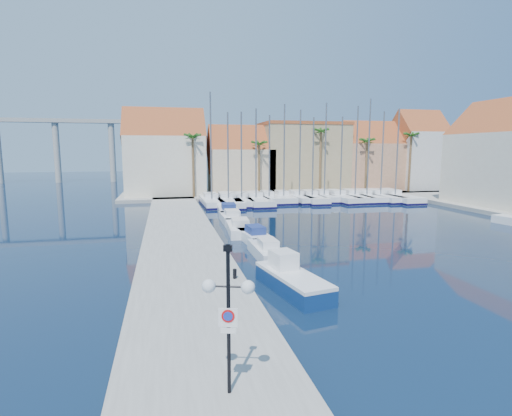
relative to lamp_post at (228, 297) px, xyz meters
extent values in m
plane|color=black|center=(8.53, 7.18, -3.38)|extent=(260.00, 260.00, 0.00)
cube|color=gray|center=(-0.47, 20.68, -3.13)|extent=(6.00, 77.00, 0.50)
cube|color=gray|center=(18.53, 55.18, -3.13)|extent=(54.00, 16.00, 0.50)
cylinder|color=black|center=(0.00, 0.01, -0.69)|extent=(0.11, 0.11, 4.39)
cylinder|color=black|center=(-0.26, 0.09, 0.30)|extent=(0.54, 0.22, 0.05)
cylinder|color=black|center=(0.26, -0.08, 0.30)|extent=(0.54, 0.22, 0.05)
sphere|color=white|center=(-0.52, 0.17, 0.30)|extent=(0.40, 0.40, 0.40)
sphere|color=white|center=(0.53, -0.16, 0.30)|extent=(0.40, 0.40, 0.40)
cube|color=black|center=(0.00, 0.01, 1.40)|extent=(0.27, 0.20, 0.18)
cube|color=white|center=(-0.02, -0.06, -0.58)|extent=(0.53, 0.20, 0.55)
cylinder|color=red|center=(-0.03, -0.08, -0.52)|extent=(0.36, 0.13, 0.37)
cylinder|color=#1933A5|center=(-0.03, -0.09, -0.52)|extent=(0.26, 0.09, 0.26)
cube|color=white|center=(-0.02, -0.06, -0.96)|extent=(0.43, 0.16, 0.15)
cylinder|color=black|center=(1.93, 10.16, -2.62)|extent=(0.21, 0.21, 0.53)
cube|color=navy|center=(4.80, 8.77, -2.97)|extent=(2.86, 5.81, 0.83)
cube|color=white|center=(4.80, 8.77, -2.46)|extent=(2.86, 5.81, 0.19)
cube|color=white|center=(4.59, 9.86, -1.95)|extent=(1.46, 1.68, 1.02)
cube|color=white|center=(5.13, 15.77, -2.98)|extent=(1.65, 5.12, 0.80)
cube|color=white|center=(5.13, 15.25, -2.28)|extent=(1.15, 1.79, 0.60)
cube|color=white|center=(5.31, 20.78, -2.98)|extent=(2.25, 5.57, 0.80)
cube|color=navy|center=(5.36, 20.24, -2.28)|extent=(1.39, 2.01, 0.60)
cube|color=white|center=(4.83, 24.46, -2.98)|extent=(2.55, 6.57, 0.80)
cube|color=white|center=(4.78, 23.82, -2.28)|extent=(1.61, 2.36, 0.60)
cube|color=white|center=(4.90, 29.74, -2.98)|extent=(1.87, 5.62, 0.80)
cube|color=white|center=(4.89, 29.18, -2.28)|extent=(1.28, 1.98, 0.60)
cube|color=white|center=(5.44, 34.83, -2.98)|extent=(2.70, 6.95, 0.80)
cube|color=navy|center=(5.39, 34.15, -2.28)|extent=(1.70, 2.49, 0.60)
cube|color=white|center=(4.42, 42.92, -2.88)|extent=(2.67, 9.61, 1.00)
cube|color=#0E0B38|center=(4.42, 42.92, -3.20)|extent=(2.73, 9.67, 0.28)
cube|color=white|center=(4.40, 43.87, -2.08)|extent=(1.79, 2.90, 0.60)
cylinder|color=slate|center=(4.43, 42.44, 4.55)|extent=(0.20, 0.20, 13.87)
cube|color=white|center=(6.68, 42.86, -2.88)|extent=(3.42, 11.87, 1.00)
cube|color=#0E0B38|center=(6.68, 42.86, -3.20)|extent=(3.49, 11.93, 0.28)
cube|color=white|center=(6.71, 44.04, -2.08)|extent=(2.25, 3.60, 0.60)
cylinder|color=slate|center=(6.66, 42.27, 3.28)|extent=(0.20, 0.20, 11.33)
cube|color=white|center=(8.55, 42.99, -2.88)|extent=(3.10, 9.67, 1.00)
cube|color=#0E0B38|center=(8.55, 42.99, -3.20)|extent=(3.17, 9.73, 0.28)
cube|color=white|center=(8.61, 43.94, -2.08)|extent=(1.92, 2.97, 0.60)
cylinder|color=slate|center=(8.52, 42.52, 3.34)|extent=(0.20, 0.20, 11.45)
cube|color=white|center=(10.51, 43.06, -2.88)|extent=(3.06, 11.36, 1.00)
cube|color=#0E0B38|center=(10.51, 43.06, -3.20)|extent=(3.12, 11.42, 0.28)
cube|color=white|center=(10.50, 44.20, -2.08)|extent=(2.10, 3.42, 0.60)
cylinder|color=slate|center=(10.52, 42.50, 3.57)|extent=(0.20, 0.20, 11.91)
cube|color=white|center=(12.71, 44.08, -2.88)|extent=(2.16, 8.09, 1.00)
cube|color=#0E0B38|center=(12.71, 44.08, -3.20)|extent=(2.22, 8.15, 0.28)
cube|color=white|center=(12.72, 44.89, -2.08)|extent=(1.49, 2.43, 0.60)
cylinder|color=slate|center=(12.71, 43.68, 3.21)|extent=(0.20, 0.20, 11.19)
cube|color=white|center=(14.89, 44.16, -2.88)|extent=(2.45, 8.30, 1.00)
cube|color=#0E0B38|center=(14.89, 44.16, -3.20)|extent=(2.52, 8.37, 0.28)
cube|color=white|center=(14.92, 44.98, -2.08)|extent=(1.59, 2.52, 0.60)
cylinder|color=slate|center=(14.88, 43.75, 3.97)|extent=(0.20, 0.20, 12.71)
cube|color=white|center=(17.12, 43.91, -2.88)|extent=(2.58, 8.44, 1.00)
cube|color=#0E0B38|center=(17.12, 43.91, -3.20)|extent=(2.64, 8.50, 0.28)
cube|color=white|center=(17.07, 44.74, -2.08)|extent=(1.64, 2.57, 0.60)
cylinder|color=slate|center=(17.14, 43.49, 3.62)|extent=(0.20, 0.20, 12.01)
cube|color=white|center=(18.94, 43.47, -2.88)|extent=(3.28, 10.08, 1.00)
cube|color=#0E0B38|center=(18.94, 43.47, -3.20)|extent=(3.34, 10.14, 0.28)
cube|color=white|center=(19.01, 44.46, -2.08)|extent=(2.01, 3.10, 0.60)
cylinder|color=slate|center=(18.90, 42.97, 3.09)|extent=(0.20, 0.20, 10.95)
cube|color=white|center=(21.00, 43.96, -2.88)|extent=(2.52, 8.25, 1.00)
cube|color=#0E0B38|center=(21.00, 43.96, -3.20)|extent=(2.58, 8.31, 0.28)
cube|color=white|center=(21.04, 44.78, -2.08)|extent=(1.60, 2.52, 0.60)
cylinder|color=slate|center=(20.98, 43.56, 4.13)|extent=(0.20, 0.20, 13.03)
cube|color=white|center=(23.05, 43.18, -2.88)|extent=(3.33, 10.27, 1.00)
cube|color=#0E0B38|center=(23.05, 43.18, -3.20)|extent=(3.39, 10.33, 0.28)
cube|color=white|center=(22.98, 44.18, -2.08)|extent=(2.05, 3.15, 0.60)
cylinder|color=slate|center=(23.09, 42.67, 3.16)|extent=(0.20, 0.20, 11.09)
cube|color=white|center=(25.47, 43.18, -2.88)|extent=(3.41, 10.07, 1.00)
cube|color=#0E0B38|center=(25.47, 43.18, -3.20)|extent=(3.48, 10.13, 0.28)
cube|color=white|center=(25.55, 44.17, -2.08)|extent=(2.05, 3.11, 0.60)
cylinder|color=slate|center=(25.42, 42.69, 3.92)|extent=(0.20, 0.20, 12.61)
cube|color=white|center=(27.26, 42.97, -2.88)|extent=(3.20, 9.72, 1.00)
cube|color=#0E0B38|center=(27.26, 42.97, -3.20)|extent=(3.27, 9.78, 0.28)
cube|color=white|center=(27.33, 43.92, -2.08)|extent=(1.95, 2.99, 0.60)
cylinder|color=slate|center=(27.22, 42.49, 4.44)|extent=(0.20, 0.20, 13.65)
cube|color=white|center=(29.27, 42.76, -2.88)|extent=(3.29, 10.58, 1.00)
cube|color=#0E0B38|center=(29.27, 42.76, -3.20)|extent=(3.35, 10.64, 0.28)
cube|color=white|center=(29.21, 43.81, -2.08)|extent=(2.07, 3.23, 0.60)
cylinder|color=slate|center=(29.30, 42.24, 3.56)|extent=(0.20, 0.20, 11.89)
cube|color=white|center=(31.34, 42.28, -2.88)|extent=(3.11, 11.90, 1.00)
cube|color=#0E0B38|center=(31.34, 42.28, -3.20)|extent=(3.17, 11.96, 0.28)
cube|color=white|center=(31.34, 43.47, -2.08)|extent=(2.17, 3.57, 0.60)
cylinder|color=slate|center=(31.34, 41.68, 3.77)|extent=(0.20, 0.20, 12.30)
cube|color=beige|center=(-1.47, 54.18, 1.62)|extent=(12.00, 9.00, 9.00)
cube|color=#973D21|center=(-1.47, 54.18, 6.12)|extent=(12.30, 9.00, 9.00)
cube|color=#C7AE8C|center=(10.53, 54.18, 0.62)|extent=(10.00, 8.00, 7.00)
cube|color=#973D21|center=(10.53, 54.18, 4.12)|extent=(10.30, 8.00, 8.00)
cube|color=tan|center=(21.53, 55.18, 2.62)|extent=(14.00, 10.00, 11.00)
cube|color=#973D21|center=(21.53, 55.18, 8.37)|extent=(14.20, 10.20, 0.50)
cube|color=#B07D59|center=(33.53, 54.18, 1.12)|extent=(10.00, 8.00, 8.00)
cube|color=#973D21|center=(33.53, 54.18, 5.12)|extent=(10.30, 8.00, 8.00)
cube|color=silver|center=(42.53, 53.18, 2.12)|extent=(8.00, 8.00, 10.00)
cube|color=#973D21|center=(42.53, 53.18, 7.12)|extent=(8.30, 8.00, 8.00)
cube|color=beige|center=(40.53, 31.18, 1.62)|extent=(9.00, 14.00, 9.00)
cylinder|color=brown|center=(2.53, 49.18, 1.62)|extent=(0.36, 0.36, 9.00)
sphere|color=#235618|center=(2.53, 49.18, 5.97)|extent=(2.60, 2.60, 2.60)
cylinder|color=brown|center=(12.53, 49.18, 1.12)|extent=(0.36, 0.36, 8.00)
sphere|color=#235618|center=(12.53, 49.18, 4.97)|extent=(2.60, 2.60, 2.60)
cylinder|color=brown|center=(22.53, 49.18, 2.12)|extent=(0.36, 0.36, 10.00)
sphere|color=#235618|center=(22.53, 49.18, 6.97)|extent=(2.60, 2.60, 2.60)
cylinder|color=brown|center=(30.53, 49.18, 1.37)|extent=(0.36, 0.36, 8.50)
sphere|color=#235618|center=(30.53, 49.18, 5.47)|extent=(2.60, 2.60, 2.60)
cylinder|color=brown|center=(38.53, 49.18, 1.87)|extent=(0.36, 0.36, 9.50)
sphere|color=#235618|center=(38.53, 49.18, 6.47)|extent=(2.60, 2.60, 2.60)
cube|color=#9E9E99|center=(-29.47, 89.18, 10.62)|extent=(48.00, 2.20, 0.90)
cylinder|color=#9E9E99|center=(-25.47, 89.18, 3.62)|extent=(1.40, 1.40, 14.00)
cylinder|color=#9E9E99|center=(-13.47, 89.18, 3.62)|extent=(1.40, 1.40, 14.00)
camera|label=1|loc=(-1.62, -10.54, 4.06)|focal=28.00mm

